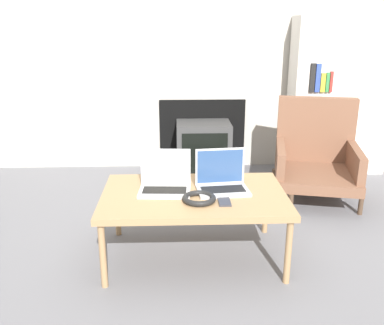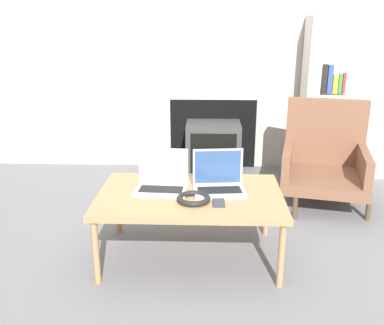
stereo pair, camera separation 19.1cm
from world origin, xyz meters
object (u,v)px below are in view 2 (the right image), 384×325
Objects in this scene: laptop_left at (162,180)px; armchair at (324,156)px; phone at (219,202)px; tv at (213,148)px; headphones at (194,199)px; laptop_right at (219,181)px.

armchair reaches higher than laptop_left.
phone is 0.26× the size of tv.
armchair is (0.99, 1.05, -0.08)m from headphones.
laptop_left reaches higher than tv.
phone is 1.37m from armchair.
phone is 0.17× the size of armchair.
tv is at bearing 158.65° from armchair.
armchair is (1.18, 0.89, -0.12)m from laptop_left.
laptop_right is 1.68× the size of headphones.
headphones is at bearing -37.85° from laptop_left.
laptop_left is 2.36× the size of phone.
laptop_right is 1.23m from armchair.
laptop_left and laptop_right have the same top height.
laptop_left is at bearing 150.31° from phone.
laptop_left is at bearing -102.32° from tv.
armchair is at bearing -33.59° from tv.
armchair reaches higher than tv.
laptop_right is 2.42× the size of phone.
laptop_right is at bearing -121.55° from armchair.
laptop_right is 0.40× the size of armchair.
laptop_right reaches higher than tv.
laptop_right is 0.64× the size of tv.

